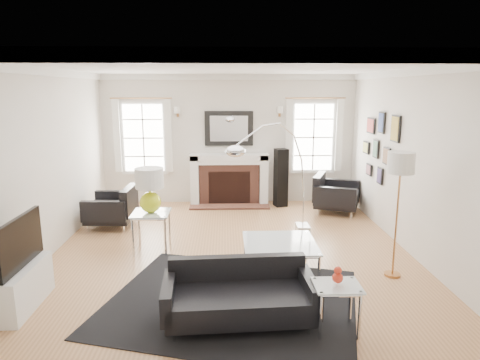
{
  "coord_description": "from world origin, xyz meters",
  "views": [
    {
      "loc": [
        -0.08,
        -6.35,
        2.49
      ],
      "look_at": [
        0.15,
        0.3,
        1.07
      ],
      "focal_mm": 32.0,
      "sensor_mm": 36.0,
      "label": 1
    }
  ],
  "objects_px": {
    "armchair_right": "(334,195)",
    "gourd_lamp": "(150,187)",
    "sofa": "(239,296)",
    "fireplace": "(229,180)",
    "coffee_table": "(280,244)",
    "arc_floor_lamp": "(273,179)",
    "armchair_left": "(114,208)"
  },
  "relations": [
    {
      "from": "armchair_right",
      "to": "gourd_lamp",
      "type": "bearing_deg",
      "value": -148.66
    },
    {
      "from": "armchair_right",
      "to": "sofa",
      "type": "bearing_deg",
      "value": -116.5
    },
    {
      "from": "gourd_lamp",
      "to": "fireplace",
      "type": "bearing_deg",
      "value": 65.8
    },
    {
      "from": "coffee_table",
      "to": "armchair_right",
      "type": "bearing_deg",
      "value": 63.12
    },
    {
      "from": "armchair_right",
      "to": "coffee_table",
      "type": "distance_m",
      "value": 3.28
    },
    {
      "from": "coffee_table",
      "to": "arc_floor_lamp",
      "type": "height_order",
      "value": "arc_floor_lamp"
    },
    {
      "from": "fireplace",
      "to": "sofa",
      "type": "distance_m",
      "value": 4.87
    },
    {
      "from": "gourd_lamp",
      "to": "arc_floor_lamp",
      "type": "distance_m",
      "value": 1.91
    },
    {
      "from": "armchair_left",
      "to": "gourd_lamp",
      "type": "relative_size",
      "value": 1.35
    },
    {
      "from": "fireplace",
      "to": "arc_floor_lamp",
      "type": "bearing_deg",
      "value": -75.63
    },
    {
      "from": "armchair_right",
      "to": "arc_floor_lamp",
      "type": "height_order",
      "value": "arc_floor_lamp"
    },
    {
      "from": "armchair_right",
      "to": "gourd_lamp",
      "type": "distance_m",
      "value": 4.01
    },
    {
      "from": "armchair_left",
      "to": "coffee_table",
      "type": "distance_m",
      "value": 3.51
    },
    {
      "from": "armchair_left",
      "to": "armchair_right",
      "type": "bearing_deg",
      "value": 10.56
    },
    {
      "from": "arc_floor_lamp",
      "to": "armchair_right",
      "type": "bearing_deg",
      "value": 51.82
    },
    {
      "from": "arc_floor_lamp",
      "to": "fireplace",
      "type": "bearing_deg",
      "value": 104.37
    },
    {
      "from": "armchair_right",
      "to": "gourd_lamp",
      "type": "relative_size",
      "value": 1.71
    },
    {
      "from": "sofa",
      "to": "armchair_right",
      "type": "relative_size",
      "value": 1.41
    },
    {
      "from": "coffee_table",
      "to": "gourd_lamp",
      "type": "bearing_deg",
      "value": 155.23
    },
    {
      "from": "armchair_right",
      "to": "gourd_lamp",
      "type": "xyz_separation_m",
      "value": [
        -3.38,
        -2.06,
        0.67
      ]
    },
    {
      "from": "armchair_left",
      "to": "coffee_table",
      "type": "height_order",
      "value": "armchair_left"
    },
    {
      "from": "armchair_left",
      "to": "arc_floor_lamp",
      "type": "distance_m",
      "value": 3.1
    },
    {
      "from": "fireplace",
      "to": "arc_floor_lamp",
      "type": "height_order",
      "value": "arc_floor_lamp"
    },
    {
      "from": "sofa",
      "to": "armchair_right",
      "type": "xyz_separation_m",
      "value": [
        2.08,
        4.17,
        0.07
      ]
    },
    {
      "from": "coffee_table",
      "to": "armchair_left",
      "type": "bearing_deg",
      "value": 142.65
    },
    {
      "from": "sofa",
      "to": "armchair_left",
      "type": "bearing_deg",
      "value": 123.09
    },
    {
      "from": "sofa",
      "to": "armchair_left",
      "type": "relative_size",
      "value": 1.78
    },
    {
      "from": "sofa",
      "to": "coffee_table",
      "type": "bearing_deg",
      "value": 64.4
    },
    {
      "from": "sofa",
      "to": "gourd_lamp",
      "type": "distance_m",
      "value": 2.59
    },
    {
      "from": "fireplace",
      "to": "armchair_right",
      "type": "xyz_separation_m",
      "value": [
        2.14,
        -0.69,
        -0.19
      ]
    },
    {
      "from": "fireplace",
      "to": "coffee_table",
      "type": "bearing_deg",
      "value": -79.75
    },
    {
      "from": "arc_floor_lamp",
      "to": "armchair_left",
      "type": "bearing_deg",
      "value": 158.83
    }
  ]
}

